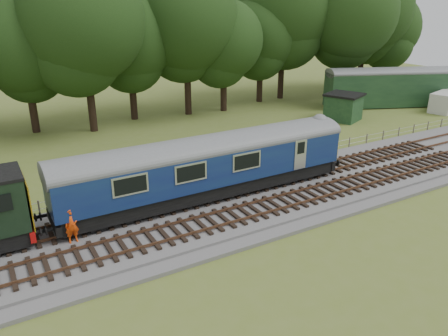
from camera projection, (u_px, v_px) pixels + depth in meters
ground at (260, 200)px, 26.77m from camera, size 120.00×120.00×0.00m
ballast at (260, 198)px, 26.71m from camera, size 70.00×7.00×0.35m
track_north at (247, 186)px, 27.75m from camera, size 67.20×2.40×0.21m
track_south at (276, 204)px, 25.33m from camera, size 67.20×2.40×0.21m
fence at (223, 176)px, 30.40m from camera, size 64.00×0.12×1.00m
tree_line at (137, 120)px, 44.52m from camera, size 70.00×8.00×18.00m
dmu_railcar at (208, 162)px, 25.65m from camera, size 18.05×2.86×3.88m
worker at (72, 225)px, 21.20m from camera, size 0.69×0.48×1.82m
parked_coach at (400, 85)px, 49.85m from camera, size 16.78×9.26×4.33m
shed at (343, 107)px, 44.26m from camera, size 4.34×4.34×2.71m
caravan at (446, 102)px, 47.81m from camera, size 4.71×3.16×2.11m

